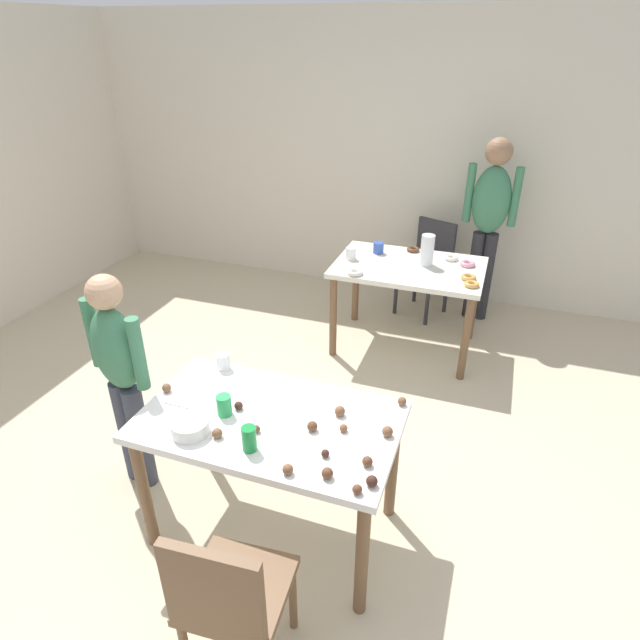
{
  "coord_description": "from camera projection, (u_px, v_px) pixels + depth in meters",
  "views": [
    {
      "loc": [
        1.03,
        -1.95,
        2.4
      ],
      "look_at": [
        0.11,
        0.65,
        0.9
      ],
      "focal_mm": 30.05,
      "sensor_mm": 36.0,
      "label": 1
    }
  ],
  "objects": [
    {
      "name": "ground_plane",
      "position": [
        264.0,
        506.0,
        3.06
      ],
      "size": [
        6.4,
        6.4,
        0.0
      ],
      "primitive_type": "plane",
      "color": "beige"
    },
    {
      "name": "wall_back",
      "position": [
        398.0,
        161.0,
        5.09
      ],
      "size": [
        6.4,
        0.1,
        2.6
      ],
      "primitive_type": "cube",
      "color": "beige",
      "rests_on": "ground_plane"
    },
    {
      "name": "dining_table_near",
      "position": [
        270.0,
        435.0,
        2.63
      ],
      "size": [
        1.25,
        0.73,
        0.75
      ],
      "color": "white",
      "rests_on": "ground_plane"
    },
    {
      "name": "dining_table_far",
      "position": [
        408.0,
        277.0,
        4.3
      ],
      "size": [
        1.17,
        0.78,
        0.75
      ],
      "color": "silver",
      "rests_on": "ground_plane"
    },
    {
      "name": "chair_near_table",
      "position": [
        229.0,
        596.0,
        2.04
      ],
      "size": [
        0.43,
        0.43,
        0.87
      ],
      "color": "brown",
      "rests_on": "ground_plane"
    },
    {
      "name": "chair_far_table",
      "position": [
        428.0,
        262.0,
        4.97
      ],
      "size": [
        0.52,
        0.52,
        0.87
      ],
      "color": "#2D2D33",
      "rests_on": "ground_plane"
    },
    {
      "name": "person_girl_near",
      "position": [
        120.0,
        369.0,
        2.88
      ],
      "size": [
        0.45,
        0.28,
        1.34
      ],
      "color": "#383D4C",
      "rests_on": "ground_plane"
    },
    {
      "name": "person_adult_far",
      "position": [
        489.0,
        215.0,
        4.61
      ],
      "size": [
        0.45,
        0.22,
        1.64
      ],
      "color": "#28282D",
      "rests_on": "ground_plane"
    },
    {
      "name": "mixing_bowl",
      "position": [
        190.0,
        427.0,
        2.47
      ],
      "size": [
        0.18,
        0.18,
        0.07
      ],
      "primitive_type": "cylinder",
      "color": "white",
      "rests_on": "dining_table_near"
    },
    {
      "name": "soda_can",
      "position": [
        249.0,
        439.0,
        2.36
      ],
      "size": [
        0.07,
        0.07,
        0.12
      ],
      "primitive_type": "cylinder",
      "color": "#198438",
      "rests_on": "dining_table_near"
    },
    {
      "name": "fork_near",
      "position": [
        179.0,
        405.0,
        2.66
      ],
      "size": [
        0.17,
        0.02,
        0.01
      ],
      "primitive_type": "cube",
      "color": "silver",
      "rests_on": "dining_table_near"
    },
    {
      "name": "cup_near_0",
      "position": [
        223.0,
        361.0,
        2.94
      ],
      "size": [
        0.07,
        0.07,
        0.09
      ],
      "primitive_type": "cylinder",
      "color": "white",
      "rests_on": "dining_table_near"
    },
    {
      "name": "cup_near_1",
      "position": [
        224.0,
        405.0,
        2.58
      ],
      "size": [
        0.07,
        0.07,
        0.11
      ],
      "primitive_type": "cylinder",
      "color": "green",
      "rests_on": "dining_table_near"
    },
    {
      "name": "cake_ball_0",
      "position": [
        372.0,
        481.0,
        2.19
      ],
      "size": [
        0.05,
        0.05,
        0.05
      ],
      "primitive_type": "sphere",
      "color": "#3D2319",
      "rests_on": "dining_table_near"
    },
    {
      "name": "cake_ball_1",
      "position": [
        256.0,
        429.0,
        2.48
      ],
      "size": [
        0.04,
        0.04,
        0.04
      ],
      "primitive_type": "sphere",
      "color": "brown",
      "rests_on": "dining_table_near"
    },
    {
      "name": "cake_ball_2",
      "position": [
        357.0,
        489.0,
        2.15
      ],
      "size": [
        0.04,
        0.04,
        0.04
      ],
      "primitive_type": "sphere",
      "color": "brown",
      "rests_on": "dining_table_near"
    },
    {
      "name": "cake_ball_3",
      "position": [
        344.0,
        428.0,
        2.49
      ],
      "size": [
        0.04,
        0.04,
        0.04
      ],
      "primitive_type": "sphere",
      "color": "brown",
      "rests_on": "dining_table_near"
    },
    {
      "name": "cake_ball_4",
      "position": [
        388.0,
        431.0,
        2.46
      ],
      "size": [
        0.05,
        0.05,
        0.05
      ],
      "primitive_type": "sphere",
      "color": "brown",
      "rests_on": "dining_table_near"
    },
    {
      "name": "cake_ball_5",
      "position": [
        402.0,
        401.0,
        2.66
      ],
      "size": [
        0.04,
        0.04,
        0.04
      ],
      "primitive_type": "sphere",
      "color": "brown",
      "rests_on": "dining_table_near"
    },
    {
      "name": "cake_ball_6",
      "position": [
        327.0,
        473.0,
        2.23
      ],
      "size": [
        0.05,
        0.05,
        0.05
      ],
      "primitive_type": "sphere",
      "color": "brown",
      "rests_on": "dining_table_near"
    },
    {
      "name": "cake_ball_7",
      "position": [
        367.0,
        462.0,
        2.29
      ],
      "size": [
        0.05,
        0.05,
        0.05
      ],
      "primitive_type": "sphere",
      "color": "brown",
      "rests_on": "dining_table_near"
    },
    {
      "name": "cake_ball_8",
      "position": [
        239.0,
        406.0,
        2.63
      ],
      "size": [
        0.04,
        0.04,
        0.04
      ],
      "primitive_type": "sphere",
      "color": "#3D2319",
      "rests_on": "dining_table_near"
    },
    {
      "name": "cake_ball_9",
      "position": [
        312.0,
        426.0,
        2.49
      ],
      "size": [
        0.05,
        0.05,
        0.05
      ],
      "primitive_type": "sphere",
      "color": "brown",
      "rests_on": "dining_table_near"
    },
    {
      "name": "cake_ball_10",
      "position": [
        325.0,
        453.0,
        2.34
      ],
      "size": [
        0.04,
        0.04,
        0.04
      ],
      "primitive_type": "sphere",
      "color": "#3D2319",
      "rests_on": "dining_table_near"
    },
    {
      "name": "cake_ball_11",
      "position": [
        288.0,
        469.0,
        2.25
      ],
      "size": [
        0.05,
        0.05,
        0.05
      ],
      "primitive_type": "sphere",
      "color": "brown",
      "rests_on": "dining_table_near"
    },
    {
      "name": "cake_ball_12",
      "position": [
        340.0,
        411.0,
        2.59
      ],
      "size": [
        0.05,
        0.05,
        0.05
      ],
      "primitive_type": "sphere",
      "color": "brown",
      "rests_on": "dining_table_near"
    },
    {
      "name": "cake_ball_13",
      "position": [
        167.0,
        388.0,
        2.76
      ],
      "size": [
        0.05,
        0.05,
        0.05
      ],
      "primitive_type": "sphere",
      "color": "brown",
      "rests_on": "dining_table_near"
    },
    {
      "name": "cake_ball_14",
      "position": [
        217.0,
        433.0,
        2.45
      ],
      "size": [
        0.05,
        0.05,
        0.05
      ],
      "primitive_type": "sphere",
      "color": "brown",
      "rests_on": "dining_table_near"
    },
    {
      "name": "pitcher_far",
      "position": [
        427.0,
        250.0,
        4.2
      ],
      "size": [
        0.11,
        0.11,
        0.25
      ],
      "primitive_type": "cylinder",
      "color": "white",
      "rests_on": "dining_table_far"
    },
    {
      "name": "cup_far_0",
      "position": [
        351.0,
        253.0,
        4.34
      ],
      "size": [
        0.08,
        0.08,
        0.1
      ],
      "primitive_type": "cylinder",
      "color": "white",
      "rests_on": "dining_table_far"
    },
    {
      "name": "cup_far_1",
      "position": [
        378.0,
        248.0,
        4.46
      ],
      "size": [
        0.09,
        0.09,
        0.09
      ],
      "primitive_type": "cylinder",
      "color": "#3351B2",
      "rests_on": "dining_table_far"
    },
    {
      "name": "donut_far_0",
      "position": [
        469.0,
        277.0,
        4.0
      ],
      "size": [
        0.11,
        0.11,
        0.03
      ],
      "primitive_type": "torus",
      "color": "gold",
      "rests_on": "dining_table_far"
    },
    {
      "name": "donut_far_1",
      "position": [
        472.0,
        284.0,
        3.9
      ],
      "size": [
        0.11,
        0.11,
        0.03
      ],
      "primitive_type": "torus",
      "color": "gold",
      "rests_on": "dining_table_far"
    },
    {
      "name": "donut_far_2",
      "position": [
        355.0,
        272.0,
        4.08
      ],
      "size": [
        0.12,
        0.12,
        0.04
      ],
      "primitive_type": "torus",
      "color": "white",
      "rests_on": "dining_table_far"
    },
    {
      "name": "donut_far_3",
      "position": [
        451.0,
        258.0,
        4.34
      ],
      "size": [
        0.11,
        0.11,
        0.03
      ],
      "primitive_type": "torus",
      "color": "white",
      "rests_on": "dining_table_far"
    },
    {
      "name": "donut_far_4",
      "position": [
        468.0,
        264.0,
        4.23
      ],
      "size": [
        0.12,
        0.12,
        0.04
      ],
      "primitive_type": "torus",
      "color": "pink",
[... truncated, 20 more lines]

